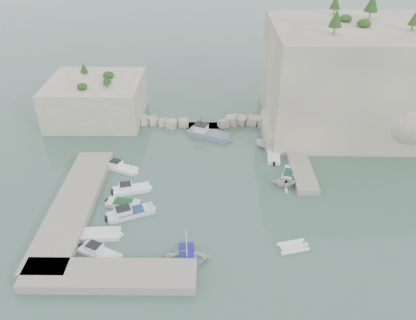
{
  "coord_description": "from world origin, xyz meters",
  "views": [
    {
      "loc": [
        0.5,
        -41.19,
        33.04
      ],
      "look_at": [
        0.0,
        6.0,
        3.0
      ],
      "focal_mm": 35.0,
      "sensor_mm": 36.0,
      "label": 1
    }
  ],
  "objects_px": {
    "work_boat": "(209,137)",
    "inflatable_dinghy": "(293,248)",
    "motorboat_c": "(123,205)",
    "motorboat_f": "(101,255)",
    "motorboat_e": "(101,236)",
    "tender_east_d": "(268,148)",
    "rowboat": "(187,261)",
    "tender_east_a": "(284,186)",
    "motorboat_d": "(131,215)",
    "motorboat_b": "(132,191)",
    "tender_east_c": "(273,156)",
    "tender_east_b": "(288,176)",
    "motorboat_a": "(121,169)"
  },
  "relations": [
    {
      "from": "motorboat_f",
      "to": "rowboat",
      "type": "relative_size",
      "value": 1.11
    },
    {
      "from": "motorboat_b",
      "to": "motorboat_e",
      "type": "relative_size",
      "value": 1.09
    },
    {
      "from": "inflatable_dinghy",
      "to": "work_boat",
      "type": "distance_m",
      "value": 27.46
    },
    {
      "from": "motorboat_e",
      "to": "motorboat_f",
      "type": "height_order",
      "value": "motorboat_f"
    },
    {
      "from": "motorboat_f",
      "to": "work_boat",
      "type": "xyz_separation_m",
      "value": [
        11.79,
        27.05,
        0.0
      ]
    },
    {
      "from": "motorboat_b",
      "to": "motorboat_f",
      "type": "xyz_separation_m",
      "value": [
        -1.46,
        -11.9,
        0.0
      ]
    },
    {
      "from": "tender_east_c",
      "to": "work_boat",
      "type": "height_order",
      "value": "work_boat"
    },
    {
      "from": "motorboat_f",
      "to": "motorboat_b",
      "type": "bearing_deg",
      "value": 108.35
    },
    {
      "from": "inflatable_dinghy",
      "to": "motorboat_a",
      "type": "bearing_deg",
      "value": 131.03
    },
    {
      "from": "motorboat_d",
      "to": "tender_east_d",
      "type": "xyz_separation_m",
      "value": [
        19.02,
        16.48,
        0.0
      ]
    },
    {
      "from": "motorboat_b",
      "to": "motorboat_f",
      "type": "relative_size",
      "value": 0.97
    },
    {
      "from": "inflatable_dinghy",
      "to": "motorboat_e",
      "type": "bearing_deg",
      "value": 161.47
    },
    {
      "from": "tender_east_a",
      "to": "motorboat_f",
      "type": "bearing_deg",
      "value": 123.59
    },
    {
      "from": "motorboat_d",
      "to": "motorboat_f",
      "type": "xyz_separation_m",
      "value": [
        -2.2,
        -6.97,
        0.0
      ]
    },
    {
      "from": "motorboat_f",
      "to": "tender_east_b",
      "type": "relative_size",
      "value": 1.3
    },
    {
      "from": "motorboat_f",
      "to": "motorboat_a",
      "type": "bearing_deg",
      "value": 118.94
    },
    {
      "from": "tender_east_b",
      "to": "tender_east_d",
      "type": "relative_size",
      "value": 1.01
    },
    {
      "from": "motorboat_b",
      "to": "motorboat_e",
      "type": "distance_m",
      "value": 9.07
    },
    {
      "from": "tender_east_d",
      "to": "work_boat",
      "type": "xyz_separation_m",
      "value": [
        -9.44,
        3.6,
        0.0
      ]
    },
    {
      "from": "tender_east_d",
      "to": "work_boat",
      "type": "height_order",
      "value": "work_boat"
    },
    {
      "from": "tender_east_a",
      "to": "tender_east_b",
      "type": "relative_size",
      "value": 0.86
    },
    {
      "from": "tender_east_b",
      "to": "tender_east_d",
      "type": "xyz_separation_m",
      "value": [
        -2.0,
        7.68,
        0.0
      ]
    },
    {
      "from": "motorboat_d",
      "to": "tender_east_a",
      "type": "distance_m",
      "value": 21.02
    },
    {
      "from": "motorboat_c",
      "to": "tender_east_a",
      "type": "distance_m",
      "value": 21.82
    },
    {
      "from": "motorboat_c",
      "to": "tender_east_c",
      "type": "relative_size",
      "value": 0.83
    },
    {
      "from": "motorboat_c",
      "to": "motorboat_f",
      "type": "bearing_deg",
      "value": -86.18
    },
    {
      "from": "work_boat",
      "to": "inflatable_dinghy",
      "type": "bearing_deg",
      "value": -46.17
    },
    {
      "from": "motorboat_d",
      "to": "rowboat",
      "type": "height_order",
      "value": "motorboat_d"
    },
    {
      "from": "motorboat_c",
      "to": "inflatable_dinghy",
      "type": "bearing_deg",
      "value": -10.43
    },
    {
      "from": "tender_east_c",
      "to": "motorboat_c",
      "type": "bearing_deg",
      "value": 125.95
    },
    {
      "from": "motorboat_a",
      "to": "motorboat_c",
      "type": "distance_m",
      "value": 8.47
    },
    {
      "from": "motorboat_e",
      "to": "tender_east_d",
      "type": "distance_m",
      "value": 29.91
    },
    {
      "from": "inflatable_dinghy",
      "to": "motorboat_c",
      "type": "bearing_deg",
      "value": 145.94
    },
    {
      "from": "motorboat_e",
      "to": "tender_east_a",
      "type": "height_order",
      "value": "tender_east_a"
    },
    {
      "from": "motorboat_f",
      "to": "tender_east_d",
      "type": "height_order",
      "value": "tender_east_d"
    },
    {
      "from": "motorboat_e",
      "to": "tender_east_a",
      "type": "bearing_deg",
      "value": 20.81
    },
    {
      "from": "motorboat_c",
      "to": "work_boat",
      "type": "xyz_separation_m",
      "value": [
        10.9,
        18.19,
        0.0
      ]
    },
    {
      "from": "rowboat",
      "to": "tender_east_c",
      "type": "relative_size",
      "value": 0.89
    },
    {
      "from": "motorboat_d",
      "to": "motorboat_e",
      "type": "xyz_separation_m",
      "value": [
        -2.88,
        -3.88,
        0.0
      ]
    },
    {
      "from": "rowboat",
      "to": "work_boat",
      "type": "relative_size",
      "value": 0.64
    },
    {
      "from": "motorboat_f",
      "to": "tender_east_b",
      "type": "distance_m",
      "value": 28.07
    },
    {
      "from": "tender_east_a",
      "to": "tender_east_d",
      "type": "distance_m",
      "value": 10.27
    },
    {
      "from": "tender_east_c",
      "to": "tender_east_d",
      "type": "bearing_deg",
      "value": 19.35
    },
    {
      "from": "tender_east_a",
      "to": "tender_east_b",
      "type": "xyz_separation_m",
      "value": [
        0.96,
        2.53,
        0.0
      ]
    },
    {
      "from": "tender_east_d",
      "to": "motorboat_e",
      "type": "bearing_deg",
      "value": 150.98
    },
    {
      "from": "motorboat_f",
      "to": "tender_east_a",
      "type": "xyz_separation_m",
      "value": [
        22.26,
        13.23,
        0.0
      ]
    },
    {
      "from": "rowboat",
      "to": "motorboat_c",
      "type": "bearing_deg",
      "value": 36.61
    },
    {
      "from": "rowboat",
      "to": "tender_east_d",
      "type": "distance_m",
      "value": 26.78
    },
    {
      "from": "work_boat",
      "to": "motorboat_a",
      "type": "bearing_deg",
      "value": -119.17
    },
    {
      "from": "motorboat_a",
      "to": "motorboat_c",
      "type": "xyz_separation_m",
      "value": [
        1.96,
        -8.24,
        0.0
      ]
    }
  ]
}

